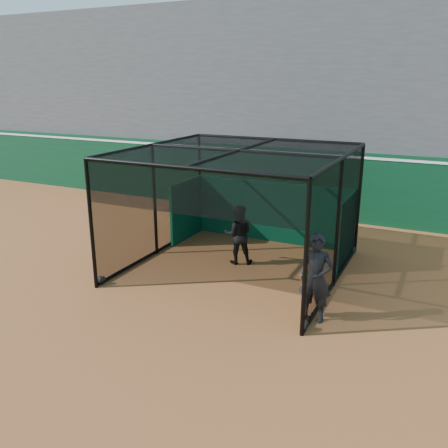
% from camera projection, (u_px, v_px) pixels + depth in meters
% --- Properties ---
extents(ground, '(120.00, 120.00, 0.00)m').
position_uv_depth(ground, '(156.00, 300.00, 11.03)').
color(ground, '#97562C').
rests_on(ground, ground).
extents(outfield_wall, '(50.00, 0.50, 2.50)m').
position_uv_depth(outfield_wall, '(280.00, 179.00, 17.97)').
color(outfield_wall, '#09361D').
rests_on(outfield_wall, ground).
extents(grandstand, '(50.00, 7.85, 8.95)m').
position_uv_depth(grandstand, '(312.00, 90.00, 20.29)').
color(grandstand, '#4C4C4F').
rests_on(grandstand, ground).
extents(batting_cage, '(5.32, 5.44, 3.19)m').
position_uv_depth(batting_cage, '(238.00, 211.00, 12.44)').
color(batting_cage, black).
rests_on(batting_cage, ground).
extents(batter, '(0.99, 0.90, 1.66)m').
position_uv_depth(batter, '(238.00, 234.00, 13.03)').
color(batter, black).
rests_on(batter, ground).
extents(on_deck_player, '(0.72, 0.49, 1.91)m').
position_uv_depth(on_deck_player, '(316.00, 278.00, 9.84)').
color(on_deck_player, black).
rests_on(on_deck_player, ground).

